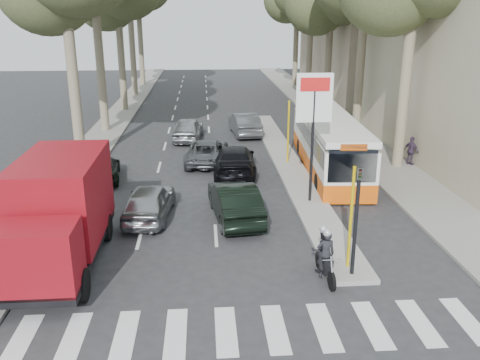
# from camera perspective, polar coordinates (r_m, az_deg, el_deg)

# --- Properties ---
(ground) EXTENTS (120.00, 120.00, 0.00)m
(ground) POSITION_cam_1_polar(r_m,az_deg,el_deg) (17.29, 0.47, -8.88)
(ground) COLOR #28282B
(ground) RESTS_ON ground
(sidewalk_right) EXTENTS (3.20, 70.00, 0.12)m
(sidewalk_right) POSITION_cam_1_polar(r_m,az_deg,el_deg) (42.25, 9.49, 7.36)
(sidewalk_right) COLOR gray
(sidewalk_right) RESTS_ON ground
(median_left) EXTENTS (2.40, 64.00, 0.12)m
(median_left) POSITION_cam_1_polar(r_m,az_deg,el_deg) (44.54, -12.92, 7.71)
(median_left) COLOR gray
(median_left) RESTS_ON ground
(traffic_island) EXTENTS (1.50, 26.00, 0.16)m
(traffic_island) POSITION_cam_1_polar(r_m,az_deg,el_deg) (27.83, 5.33, 1.91)
(traffic_island) COLOR gray
(traffic_island) RESTS_ON ground
(building_far) EXTENTS (11.00, 20.00, 16.00)m
(building_far) POSITION_cam_1_polar(r_m,az_deg,el_deg) (52.09, 15.36, 17.80)
(building_far) COLOR #B7A88E
(building_far) RESTS_ON ground
(billboard) EXTENTS (1.50, 12.10, 5.60)m
(billboard) POSITION_cam_1_polar(r_m,az_deg,el_deg) (21.24, 8.23, 6.73)
(billboard) COLOR yellow
(billboard) RESTS_ON ground
(traffic_light_island) EXTENTS (0.16, 0.41, 3.60)m
(traffic_light_island) POSITION_cam_1_polar(r_m,az_deg,el_deg) (15.52, 13.02, -2.60)
(traffic_light_island) COLOR black
(traffic_light_island) RESTS_ON ground
(silver_hatchback) EXTENTS (2.06, 4.29, 1.41)m
(silver_hatchback) POSITION_cam_1_polar(r_m,az_deg,el_deg) (20.65, -10.14, -2.38)
(silver_hatchback) COLOR #9B9EA3
(silver_hatchback) RESTS_ON ground
(dark_hatchback) EXTENTS (2.14, 4.72, 1.50)m
(dark_hatchback) POSITION_cam_1_polar(r_m,az_deg,el_deg) (20.22, -0.60, -2.40)
(dark_hatchback) COLOR black
(dark_hatchback) RESTS_ON ground
(queue_car_a) EXTENTS (2.55, 4.84, 1.30)m
(queue_car_a) POSITION_cam_1_polar(r_m,az_deg,el_deg) (27.97, -3.70, 3.24)
(queue_car_a) COLOR #4F5257
(queue_car_a) RESTS_ON ground
(queue_car_b) EXTENTS (2.33, 5.18, 1.48)m
(queue_car_b) POSITION_cam_1_polar(r_m,az_deg,el_deg) (25.87, -0.63, 2.23)
(queue_car_b) COLOR black
(queue_car_b) RESTS_ON ground
(queue_car_c) EXTENTS (2.13, 4.49, 1.48)m
(queue_car_c) POSITION_cam_1_polar(r_m,az_deg,el_deg) (33.18, -5.89, 5.75)
(queue_car_c) COLOR #9C9FA4
(queue_car_c) RESTS_ON ground
(queue_car_d) EXTENTS (2.05, 4.70, 1.50)m
(queue_car_d) POSITION_cam_1_polar(r_m,az_deg,el_deg) (34.45, 0.52, 6.33)
(queue_car_d) COLOR #54575C
(queue_car_d) RESTS_ON ground
(queue_car_e) EXTENTS (2.18, 4.24, 1.18)m
(queue_car_e) POSITION_cam_1_polar(r_m,az_deg,el_deg) (25.90, -15.21, 1.25)
(queue_car_e) COLOR black
(queue_car_e) RESTS_ON ground
(red_truck) EXTENTS (2.54, 6.52, 3.47)m
(red_truck) POSITION_cam_1_polar(r_m,az_deg,el_deg) (17.29, -19.68, -3.36)
(red_truck) COLOR black
(red_truck) RESTS_ON ground
(city_bus) EXTENTS (2.95, 10.87, 2.83)m
(city_bus) POSITION_cam_1_polar(r_m,az_deg,el_deg) (26.83, 9.95, 4.21)
(city_bus) COLOR #DC540C
(city_bus) RESTS_ON ground
(motorcycle) EXTENTS (0.73, 1.99, 1.69)m
(motorcycle) POSITION_cam_1_polar(r_m,az_deg,el_deg) (16.16, 9.42, -8.14)
(motorcycle) COLOR black
(motorcycle) RESTS_ON ground
(pedestrian_near) EXTENTS (0.84, 1.00, 1.54)m
(pedestrian_near) POSITION_cam_1_polar(r_m,az_deg,el_deg) (28.57, 18.67, 3.12)
(pedestrian_near) COLOR #3F2F47
(pedestrian_near) RESTS_ON sidewalk_right
(pedestrian_far) EXTENTS (1.12, 0.58, 1.66)m
(pedestrian_far) POSITION_cam_1_polar(r_m,az_deg,el_deg) (29.07, 13.66, 3.95)
(pedestrian_far) COLOR brown
(pedestrian_far) RESTS_ON sidewalk_right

